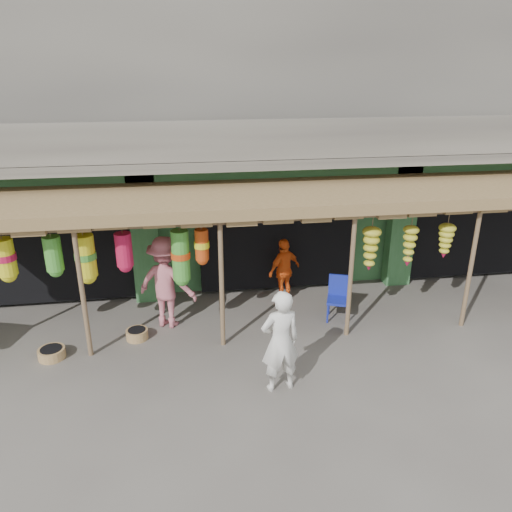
{
  "coord_description": "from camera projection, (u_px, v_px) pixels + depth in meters",
  "views": [
    {
      "loc": [
        -2.14,
        -8.64,
        5.19
      ],
      "look_at": [
        -0.67,
        1.0,
        1.34
      ],
      "focal_mm": 35.0,
      "sensor_mm": 36.0,
      "label": 1
    }
  ],
  "objects": [
    {
      "name": "person_shopper",
      "position": [
        166.0,
        282.0,
        10.13
      ],
      "size": [
        1.45,
        1.21,
        1.94
      ],
      "primitive_type": "imported",
      "rotation": [
        0.0,
        0.0,
        2.68
      ],
      "color": "#C36774",
      "rests_on": "ground"
    },
    {
      "name": "basket_right",
      "position": [
        137.0,
        334.0,
        9.91
      ],
      "size": [
        0.51,
        0.51,
        0.2
      ],
      "primitive_type": "cylinder",
      "rotation": [
        0.0,
        0.0,
        -0.19
      ],
      "color": "olive",
      "rests_on": "ground"
    },
    {
      "name": "awning",
      "position": [
        282.0,
        201.0,
        9.91
      ],
      "size": [
        14.0,
        2.7,
        2.79
      ],
      "color": "brown",
      "rests_on": "ground"
    },
    {
      "name": "building",
      "position": [
        259.0,
        132.0,
        13.38
      ],
      "size": [
        16.4,
        6.8,
        7.0
      ],
      "color": "gray",
      "rests_on": "ground"
    },
    {
      "name": "person_front",
      "position": [
        280.0,
        341.0,
        8.13
      ],
      "size": [
        0.72,
        0.54,
        1.81
      ],
      "primitive_type": "imported",
      "rotation": [
        0.0,
        0.0,
        3.31
      ],
      "color": "silver",
      "rests_on": "ground"
    },
    {
      "name": "basket_mid",
      "position": [
        52.0,
        353.0,
        9.27
      ],
      "size": [
        0.62,
        0.62,
        0.19
      ],
      "primitive_type": "cylinder",
      "rotation": [
        0.0,
        0.0,
        0.31
      ],
      "color": "#A16B48",
      "rests_on": "ground"
    },
    {
      "name": "blue_chair",
      "position": [
        338.0,
        295.0,
        10.57
      ],
      "size": [
        0.58,
        0.59,
        0.95
      ],
      "rotation": [
        0.0,
        0.0,
        -0.36
      ],
      "color": "#17249A",
      "rests_on": "ground"
    },
    {
      "name": "ground",
      "position": [
        296.0,
        333.0,
        10.15
      ],
      "size": [
        80.0,
        80.0,
        0.0
      ],
      "primitive_type": "plane",
      "color": "#514C47",
      "rests_on": "ground"
    },
    {
      "name": "person_vendor",
      "position": [
        284.0,
        270.0,
        11.28
      ],
      "size": [
        0.94,
        0.77,
        1.5
      ],
      "primitive_type": "imported",
      "rotation": [
        0.0,
        0.0,
        3.68
      ],
      "color": "#F25816",
      "rests_on": "ground"
    }
  ]
}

